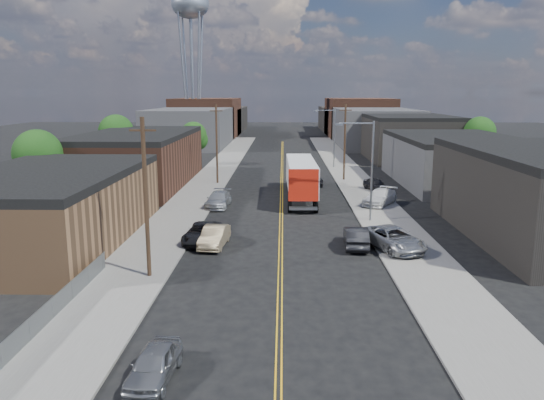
{
  "coord_description": "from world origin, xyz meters",
  "views": [
    {
      "loc": [
        0.15,
        -21.45,
        11.38
      ],
      "look_at": [
        -0.77,
        22.41,
        2.5
      ],
      "focal_mm": 35.0,
      "sensor_mm": 36.0,
      "label": 1
    }
  ],
  "objects_px": {
    "car_left_c": "(203,233)",
    "car_right_oncoming": "(356,237)",
    "water_tower": "(190,10)",
    "semi_truck": "(301,176)",
    "car_right_lot_c": "(375,184)",
    "car_right_lot_a": "(393,239)",
    "car_right_lot_b": "(380,197)",
    "car_left_b": "(214,236)",
    "car_left_d": "(218,199)",
    "car_left_a": "(154,364)",
    "car_ahead_truck": "(310,179)"
  },
  "relations": [
    {
      "from": "car_left_d",
      "to": "car_right_oncoming",
      "type": "bearing_deg",
      "value": -46.2
    },
    {
      "from": "water_tower",
      "to": "car_right_oncoming",
      "type": "xyz_separation_m",
      "value": [
        27.64,
        -92.98,
        -29.86
      ]
    },
    {
      "from": "car_left_c",
      "to": "car_right_oncoming",
      "type": "distance_m",
      "value": 11.74
    },
    {
      "from": "car_left_c",
      "to": "car_left_d",
      "type": "height_order",
      "value": "car_left_d"
    },
    {
      "from": "car_ahead_truck",
      "to": "car_right_lot_a",
      "type": "bearing_deg",
      "value": -83.94
    },
    {
      "from": "car_right_oncoming",
      "to": "car_right_lot_b",
      "type": "bearing_deg",
      "value": -103.09
    },
    {
      "from": "car_left_a",
      "to": "car_left_b",
      "type": "xyz_separation_m",
      "value": [
        0.0,
        18.98,
        0.09
      ]
    },
    {
      "from": "water_tower",
      "to": "semi_truck",
      "type": "xyz_separation_m",
      "value": [
        24.09,
        -73.92,
        -28.16
      ]
    },
    {
      "from": "car_right_lot_a",
      "to": "car_ahead_truck",
      "type": "bearing_deg",
      "value": 78.03
    },
    {
      "from": "car_left_d",
      "to": "car_right_lot_c",
      "type": "distance_m",
      "value": 19.55
    },
    {
      "from": "car_right_lot_b",
      "to": "car_right_lot_c",
      "type": "bearing_deg",
      "value": 114.45
    },
    {
      "from": "car_left_c",
      "to": "car_right_lot_a",
      "type": "bearing_deg",
      "value": -4.39
    },
    {
      "from": "car_right_lot_a",
      "to": "car_right_lot_c",
      "type": "relative_size",
      "value": 1.4
    },
    {
      "from": "car_left_b",
      "to": "car_left_c",
      "type": "distance_m",
      "value": 1.51
    },
    {
      "from": "car_left_b",
      "to": "car_left_d",
      "type": "xyz_separation_m",
      "value": [
        -1.4,
        14.12,
        -0.0
      ]
    },
    {
      "from": "car_left_a",
      "to": "car_right_lot_b",
      "type": "bearing_deg",
      "value": 70.17
    },
    {
      "from": "car_right_oncoming",
      "to": "car_right_lot_b",
      "type": "xyz_separation_m",
      "value": [
        4.44,
        14.89,
        0.14
      ]
    },
    {
      "from": "car_left_b",
      "to": "car_right_lot_c",
      "type": "relative_size",
      "value": 1.12
    },
    {
      "from": "water_tower",
      "to": "car_left_c",
      "type": "bearing_deg",
      "value": -80.16
    },
    {
      "from": "water_tower",
      "to": "car_left_c",
      "type": "height_order",
      "value": "water_tower"
    },
    {
      "from": "car_left_a",
      "to": "car_left_b",
      "type": "distance_m",
      "value": 18.98
    },
    {
      "from": "semi_truck",
      "to": "car_right_lot_a",
      "type": "xyz_separation_m",
      "value": [
        6.11,
        -20.08,
        -1.52
      ]
    },
    {
      "from": "car_left_b",
      "to": "car_left_d",
      "type": "distance_m",
      "value": 14.19
    },
    {
      "from": "car_right_lot_c",
      "to": "car_ahead_truck",
      "type": "height_order",
      "value": "car_ahead_truck"
    },
    {
      "from": "car_left_a",
      "to": "car_right_lot_c",
      "type": "bearing_deg",
      "value": 73.29
    },
    {
      "from": "car_right_lot_c",
      "to": "car_left_c",
      "type": "bearing_deg",
      "value": -142.91
    },
    {
      "from": "car_left_c",
      "to": "car_right_lot_b",
      "type": "bearing_deg",
      "value": 44.51
    },
    {
      "from": "car_left_b",
      "to": "car_left_c",
      "type": "bearing_deg",
      "value": 139.0
    },
    {
      "from": "semi_truck",
      "to": "car_ahead_truck",
      "type": "height_order",
      "value": "semi_truck"
    },
    {
      "from": "car_left_c",
      "to": "car_right_oncoming",
      "type": "height_order",
      "value": "car_right_oncoming"
    },
    {
      "from": "car_right_lot_a",
      "to": "car_right_lot_b",
      "type": "height_order",
      "value": "car_right_lot_a"
    },
    {
      "from": "semi_truck",
      "to": "car_ahead_truck",
      "type": "bearing_deg",
      "value": 78.52
    },
    {
      "from": "car_right_lot_a",
      "to": "car_left_c",
      "type": "bearing_deg",
      "value": 150.36
    },
    {
      "from": "car_ahead_truck",
      "to": "car_left_a",
      "type": "bearing_deg",
      "value": -103.86
    },
    {
      "from": "car_left_b",
      "to": "car_right_oncoming",
      "type": "distance_m",
      "value": 10.64
    },
    {
      "from": "car_left_c",
      "to": "car_right_lot_c",
      "type": "xyz_separation_m",
      "value": [
        17.05,
        21.94,
        0.12
      ]
    },
    {
      "from": "car_left_a",
      "to": "car_right_lot_c",
      "type": "height_order",
      "value": "car_right_lot_c"
    },
    {
      "from": "semi_truck",
      "to": "car_right_lot_c",
      "type": "distance_m",
      "value": 9.88
    },
    {
      "from": "car_right_oncoming",
      "to": "car_right_lot_a",
      "type": "height_order",
      "value": "car_right_lot_a"
    },
    {
      "from": "car_left_b",
      "to": "car_right_lot_b",
      "type": "height_order",
      "value": "car_right_lot_b"
    },
    {
      "from": "car_left_c",
      "to": "car_ahead_truck",
      "type": "distance_m",
      "value": 27.72
    },
    {
      "from": "car_left_b",
      "to": "car_left_c",
      "type": "relative_size",
      "value": 0.88
    },
    {
      "from": "water_tower",
      "to": "semi_truck",
      "type": "bearing_deg",
      "value": -71.95
    },
    {
      "from": "car_right_lot_c",
      "to": "car_left_a",
      "type": "bearing_deg",
      "value": -125.91
    },
    {
      "from": "car_left_c",
      "to": "car_left_a",
      "type": "bearing_deg",
      "value": -83.13
    },
    {
      "from": "car_left_c",
      "to": "car_right_lot_b",
      "type": "xyz_separation_m",
      "value": [
        16.13,
        13.85,
        0.19
      ]
    },
    {
      "from": "car_left_a",
      "to": "car_right_lot_b",
      "type": "distance_m",
      "value": 37.12
    },
    {
      "from": "car_right_oncoming",
      "to": "car_left_c",
      "type": "bearing_deg",
      "value": -1.61
    },
    {
      "from": "car_left_a",
      "to": "car_right_lot_a",
      "type": "xyz_separation_m",
      "value": [
        13.2,
        18.0,
        0.28
      ]
    },
    {
      "from": "car_left_a",
      "to": "car_ahead_truck",
      "type": "xyz_separation_m",
      "value": [
        8.55,
        46.08,
        0.14
      ]
    }
  ]
}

